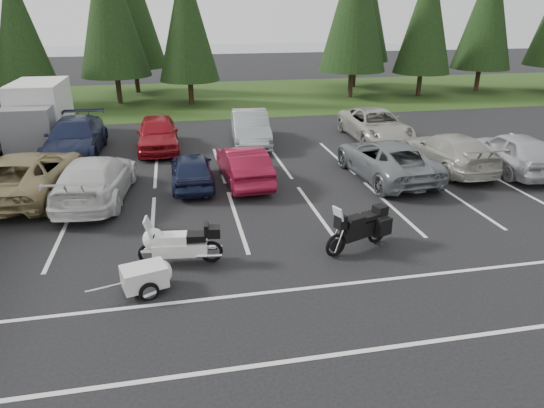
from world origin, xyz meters
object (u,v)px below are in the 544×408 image
at_px(car_near_3, 96,179).
at_px(car_near_6, 386,159).
at_px(car_near_4, 192,169).
at_px(car_far_2, 158,133).
at_px(box_truck, 37,114).
at_px(car_near_8, 514,152).
at_px(touring_motorcycle, 180,240).
at_px(car_far_1, 75,138).
at_px(cargo_trailer, 145,279).
at_px(car_far_3, 250,128).
at_px(car_near_5, 243,165).
at_px(car_near_2, 29,174).
at_px(car_far_4, 376,125).
at_px(car_near_7, 448,151).
at_px(adventure_motorcycle, 358,225).

bearing_deg(car_near_3, car_near_6, -172.85).
distance_m(car_near_4, car_far_2, 5.66).
relative_size(box_truck, car_near_8, 1.14).
bearing_deg(box_truck, touring_motorcycle, -64.80).
distance_m(car_far_1, touring_motorcycle, 12.17).
distance_m(car_near_3, car_far_1, 6.19).
height_order(car_near_6, car_far_1, car_far_1).
height_order(car_near_6, cargo_trailer, car_near_6).
bearing_deg(car_near_8, car_near_6, 2.92).
xyz_separation_m(car_far_3, touring_motorcycle, (-3.78, -11.77, -0.12)).
relative_size(box_truck, cargo_trailer, 3.71).
bearing_deg(cargo_trailer, touring_motorcycle, 38.63).
height_order(car_near_3, car_near_5, car_near_3).
xyz_separation_m(car_near_2, car_far_4, (15.43, 5.04, -0.05)).
bearing_deg(car_far_1, car_near_5, -35.28).
distance_m(car_near_4, car_far_4, 10.92).
bearing_deg(cargo_trailer, car_near_2, 104.35).
height_order(car_near_7, car_far_3, car_far_3).
xyz_separation_m(car_near_4, car_near_7, (10.75, 0.01, 0.09)).
relative_size(car_near_8, car_far_2, 1.04).
bearing_deg(car_near_8, car_far_3, -26.90).
bearing_deg(adventure_motorcycle, touring_motorcycle, 156.59).
relative_size(car_near_7, car_far_1, 0.91).
bearing_deg(box_truck, car_far_2, -22.93).
relative_size(car_near_3, car_near_5, 1.24).
height_order(car_near_3, car_near_8, car_near_8).
bearing_deg(adventure_motorcycle, car_near_7, 22.79).
xyz_separation_m(car_near_8, cargo_trailer, (-14.75, -6.55, -0.49)).
bearing_deg(cargo_trailer, car_near_7, 15.44).
bearing_deg(car_near_3, cargo_trailer, 112.07).
distance_m(car_near_8, cargo_trailer, 16.15).
relative_size(car_near_3, cargo_trailer, 3.61).
distance_m(car_near_6, car_near_8, 5.56).
bearing_deg(car_near_5, car_near_6, 171.24).
xyz_separation_m(car_near_2, car_near_3, (2.41, -0.89, -0.03)).
distance_m(car_near_3, car_far_3, 9.19).
relative_size(car_near_2, car_near_3, 1.08).
xyz_separation_m(car_near_6, touring_motorcycle, (-8.30, -5.59, -0.08)).
bearing_deg(car_near_3, car_near_7, -170.91).
height_order(car_near_5, car_near_7, car_near_7).
distance_m(car_far_2, car_far_4, 10.98).
relative_size(car_near_6, car_far_2, 1.17).
xyz_separation_m(car_near_2, car_far_2, (4.46, 5.38, -0.01)).
distance_m(car_near_7, adventure_motorcycle, 8.99).
bearing_deg(car_far_4, car_near_2, -161.38).
bearing_deg(car_far_4, car_far_2, 178.76).
distance_m(car_far_3, cargo_trailer, 13.83).
bearing_deg(car_far_3, box_truck, 171.75).
xyz_separation_m(car_near_3, car_near_5, (5.40, 0.78, -0.07)).
xyz_separation_m(box_truck, car_near_6, (14.94, -8.52, -0.68)).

